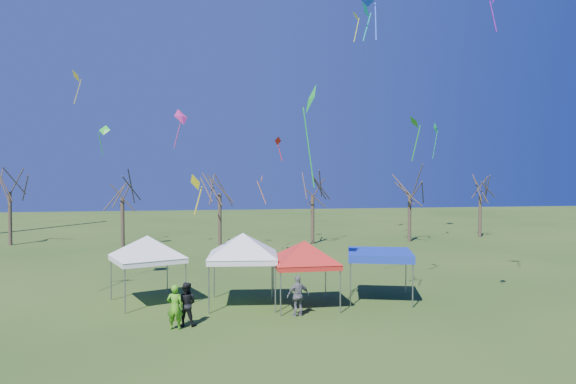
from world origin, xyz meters
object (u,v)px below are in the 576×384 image
tree_3 (313,177)px  tree_5 (481,180)px  tree_4 (410,177)px  person_dark (186,304)px  tent_blue (380,255)px  tree_0 (9,173)px  tree_1 (122,181)px  person_green (175,307)px  person_grey (298,296)px  tent_white_west (147,240)px  tent_red (305,245)px  tree_2 (220,175)px  tent_white_mid (243,238)px

tree_3 → tree_5: 17.81m
tree_4 → tree_5: tree_4 is taller
tree_3 → tree_4: tree_3 is taller
tree_3 → tree_5: bearing=6.5°
tree_3 → person_dark: bearing=-113.7°
tree_4 → tent_blue: tree_4 is taller
tree_0 → tree_3: size_ratio=1.07×
tree_1 → person_green: bearing=-76.9°
tree_3 → person_grey: (-5.66, -23.35, -5.16)m
tree_5 → tent_white_west: 37.40m
tree_4 → tent_red: bearing=-123.4°
tent_blue → person_green: tent_blue is taller
tree_2 → tent_red: bearing=-81.5°
tree_0 → person_green: (15.89, -27.77, -5.57)m
person_dark → person_grey: same height
tree_0 → tent_blue: bearing=-43.4°
tree_2 → tree_4: 17.73m
tree_1 → tree_4: 26.13m
tree_3 → tent_white_mid: 22.57m
person_dark → person_grey: bearing=-159.6°
tree_5 → tent_red: bearing=-133.6°
tree_3 → tree_4: bearing=-0.3°
tree_5 → tent_white_mid: bearing=-138.1°
tent_white_mid → person_green: 5.20m
tree_2 → tent_blue: (7.35, -21.39, -4.02)m
tree_4 → tent_blue: size_ratio=2.03×
tree_4 → person_dark: 31.57m
tree_2 → person_dark: tree_2 is taller
person_green → person_grey: (5.32, 1.08, -0.00)m
tent_white_mid → person_grey: (2.28, -2.41, -2.35)m
person_green → tree_0: bearing=-49.3°
tree_1 → person_grey: (11.14, -23.95, -4.87)m
tent_white_west → person_green: 5.33m
tree_5 → tent_white_west: (-30.24, -21.85, -2.62)m
tree_0 → person_grey: 34.54m
tent_white_west → tent_white_mid: 4.74m
person_green → person_dark: (0.43, 0.41, -0.00)m
person_green → person_dark: size_ratio=1.00×
tent_white_mid → tent_red: (2.87, -0.91, -0.30)m
tree_1 → person_green: size_ratio=4.10×
tree_5 → person_grey: size_ratio=4.07×
tent_blue → person_green: (-9.94, -3.38, -1.35)m
tree_2 → tent_white_mid: size_ratio=1.79×
tent_blue → person_dark: bearing=-162.7°
tree_3 → tree_5: tree_3 is taller
tent_white_mid → person_dark: size_ratio=2.49×
person_grey → tree_3: bearing=-115.8°
tree_2 → tent_blue: tree_2 is taller
tree_2 → tent_red: size_ratio=1.96×
tent_blue → person_dark: (-9.51, -2.97, -1.35)m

